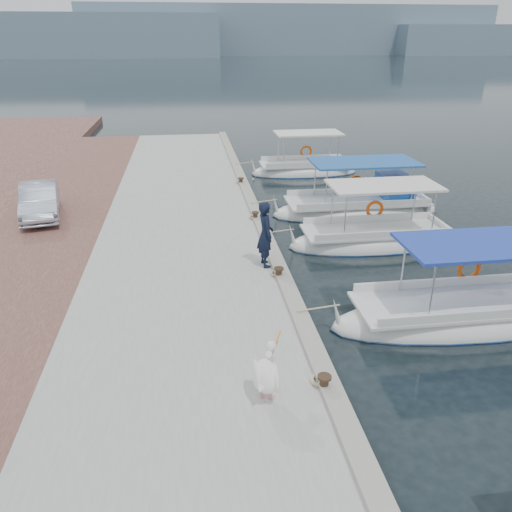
{
  "coord_description": "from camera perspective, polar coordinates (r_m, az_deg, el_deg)",
  "views": [
    {
      "loc": [
        -2.76,
        -11.18,
        6.89
      ],
      "look_at": [
        -1.0,
        1.58,
        1.2
      ],
      "focal_mm": 35.0,
      "sensor_mm": 36.0,
      "label": 1
    }
  ],
  "objects": [
    {
      "name": "pelican",
      "position": [
        9.68,
        1.21,
        -13.32
      ],
      "size": [
        0.81,
        1.33,
        1.05
      ],
      "color": "tan",
      "rests_on": "concrete_quay"
    },
    {
      "name": "quay_curb",
      "position": [
        17.56,
        1.0,
        2.69
      ],
      "size": [
        0.44,
        40.0,
        0.12
      ],
      "primitive_type": "cube",
      "color": "gray",
      "rests_on": "concrete_quay"
    },
    {
      "name": "fishing_caique_d",
      "position": [
        21.64,
        11.64,
        5.3
      ],
      "size": [
        7.2,
        2.46,
        2.83
      ],
      "color": "silver",
      "rests_on": "ground"
    },
    {
      "name": "ground",
      "position": [
        13.42,
        5.2,
        -7.18
      ],
      "size": [
        400.0,
        400.0,
        0.0
      ],
      "primitive_type": "plane",
      "color": "black",
      "rests_on": "ground"
    },
    {
      "name": "concrete_quay",
      "position": [
        17.49,
        -8.05,
        1.27
      ],
      "size": [
        6.0,
        40.0,
        0.5
      ],
      "primitive_type": "cube",
      "color": "#9C9C97",
      "rests_on": "ground"
    },
    {
      "name": "fishing_caique_b",
      "position": [
        14.44,
        23.62,
        -6.31
      ],
      "size": [
        7.81,
        2.25,
        2.83
      ],
      "color": "silver",
      "rests_on": "ground"
    },
    {
      "name": "distant_hills",
      "position": [
        215.12,
        0.88,
        24.02
      ],
      "size": [
        330.0,
        60.0,
        18.0
      ],
      "color": "slate",
      "rests_on": "ground"
    },
    {
      "name": "parked_car",
      "position": [
        20.91,
        -23.49,
        5.83
      ],
      "size": [
        2.07,
        3.98,
        1.25
      ],
      "primitive_type": "imported",
      "rotation": [
        0.0,
        0.0,
        0.21
      ],
      "color": "#A1A8B8",
      "rests_on": "cobblestone_strip"
    },
    {
      "name": "cobblestone_strip",
      "position": [
        18.26,
        -23.92,
        0.35
      ],
      "size": [
        4.0,
        40.0,
        0.5
      ],
      "primitive_type": "cube",
      "color": "brown",
      "rests_on": "ground"
    },
    {
      "name": "fishing_caique_e",
      "position": [
        27.73,
        5.52,
        9.6
      ],
      "size": [
        5.82,
        2.09,
        2.83
      ],
      "color": "silver",
      "rests_on": "ground"
    },
    {
      "name": "fishing_caique_c",
      "position": [
        18.45,
        13.35,
        1.65
      ],
      "size": [
        6.28,
        2.12,
        2.83
      ],
      "color": "silver",
      "rests_on": "ground"
    },
    {
      "name": "fisherman",
      "position": [
        14.8,
        1.08,
        2.49
      ],
      "size": [
        0.57,
        0.79,
        2.01
      ],
      "primitive_type": "imported",
      "rotation": [
        0.0,
        0.0,
        1.69
      ],
      "color": "black",
      "rests_on": "concrete_quay"
    },
    {
      "name": "mooring_bollards",
      "position": [
        14.32,
        2.62,
        -1.85
      ],
      "size": [
        0.28,
        20.28,
        0.33
      ],
      "color": "black",
      "rests_on": "concrete_quay"
    }
  ]
}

